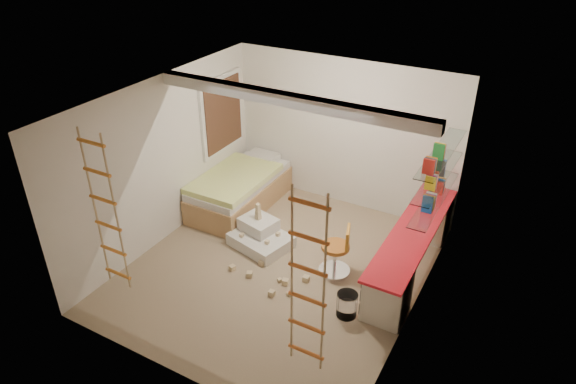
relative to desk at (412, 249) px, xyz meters
The scene contains 15 objects.
floor 1.96m from the desk, 153.35° to the right, with size 4.50×4.50×0.00m, color #947A60.
ceiling_beam 2.78m from the desk, 161.89° to the right, with size 4.00×0.18×0.16m, color white.
window_frame 3.91m from the desk, behind, with size 0.06×1.15×1.35m, color white.
window_blind 3.88m from the desk, behind, with size 0.02×1.00×1.20m, color #4C2D1E.
rope_ladder_left 4.18m from the desk, 139.59° to the right, with size 0.41×0.04×2.13m, color orange, non-canonical shape.
rope_ladder_right 2.86m from the desk, 98.00° to the right, with size 0.41×0.04×2.13m, color orange, non-canonical shape.
waste_bin 1.37m from the desk, 109.02° to the right, with size 0.27×0.27×0.34m, color white.
desk is the anchor object (origin of this frame).
shelves 1.14m from the desk, 60.31° to the left, with size 0.25×1.80×0.71m.
bed 3.22m from the desk, behind, with size 1.02×2.00×0.69m.
task_lamp 1.21m from the desk, 92.80° to the left, with size 0.14×0.36×0.57m.
swivel_chair 1.08m from the desk, 149.85° to the right, with size 0.59×0.59×0.78m.
play_platform 2.33m from the desk, 168.33° to the right, with size 1.02×0.87×0.39m.
toy_blocks 2.11m from the desk, 155.66° to the right, with size 1.32×1.14×0.66m.
books 1.21m from the desk, 60.31° to the left, with size 0.14×0.70×0.92m.
Camera 1 is at (3.05, -5.23, 4.76)m, focal length 32.00 mm.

